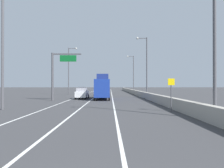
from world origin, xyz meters
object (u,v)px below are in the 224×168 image
lamp_post_right_near (211,26)px  car_silver_2 (103,91)px  lamp_post_right_second (146,63)px  lamp_post_right_third (133,72)px  speed_advisory_sign (171,92)px  lamp_post_left_mid (70,68)px  car_white_0 (82,93)px  car_gray_3 (82,90)px  lamp_post_left_near (5,43)px  box_truck (102,87)px  overhead_sign_gantry (57,70)px  car_black_1 (104,90)px

lamp_post_right_near → car_silver_2: 36.55m
lamp_post_right_second → lamp_post_right_third: (0.29, 24.80, 0.00)m
speed_advisory_sign → lamp_post_left_mid: bearing=116.0°
car_white_0 → lamp_post_right_near: bearing=-61.2°
car_white_0 → car_gray_3: car_gray_3 is taller
lamp_post_left_near → box_truck: 18.44m
car_silver_2 → car_white_0: bearing=-103.1°
car_silver_2 → lamp_post_left_near: bearing=-106.5°
lamp_post_right_second → car_silver_2: (-8.46, 10.25, -5.49)m
overhead_sign_gantry → car_gray_3: overhead_sign_gantry is taller
speed_advisory_sign → lamp_post_right_second: size_ratio=0.26×
car_silver_2 → box_truck: 13.63m
lamp_post_left_mid → box_truck: bearing=-59.4°
lamp_post_left_near → box_truck: size_ratio=1.22×
lamp_post_right_second → lamp_post_right_third: size_ratio=1.00×
lamp_post_right_near → lamp_post_right_third: 49.61m
lamp_post_left_mid → lamp_post_right_near: bearing=-64.8°
overhead_sign_gantry → speed_advisory_sign: overhead_sign_gantry is taller
overhead_sign_gantry → lamp_post_right_second: (15.09, 6.50, 1.80)m
lamp_post_left_near → car_white_0: size_ratio=2.75×
box_truck → lamp_post_right_second: bearing=22.4°
speed_advisory_sign → lamp_post_right_second: (1.22, 20.43, 4.76)m
lamp_post_left_near → lamp_post_left_mid: size_ratio=1.00×
lamp_post_left_near → car_white_0: lamp_post_left_near is taller
lamp_post_right_third → lamp_post_right_second: bearing=-90.7°
overhead_sign_gantry → car_gray_3: bearing=88.1°
speed_advisory_sign → lamp_post_right_third: size_ratio=0.26×
car_black_1 → car_silver_2: car_silver_2 is taller
car_black_1 → car_silver_2: 7.18m
box_truck → lamp_post_left_near: bearing=-120.1°
speed_advisory_sign → lamp_post_left_mid: size_ratio=0.26×
lamp_post_left_near → car_black_1: bearing=76.5°
car_black_1 → lamp_post_right_third: bearing=40.5°
overhead_sign_gantry → car_black_1: size_ratio=1.81×
speed_advisory_sign → lamp_post_right_near: lamp_post_right_near is taller
lamp_post_left_mid → lamp_post_right_second: bearing=-33.5°
overhead_sign_gantry → car_black_1: (6.73, 23.93, -3.71)m
lamp_post_left_mid → car_silver_2: (8.10, -0.71, -5.49)m
lamp_post_right_second → lamp_post_left_mid: bearing=146.5°
speed_advisory_sign → lamp_post_left_mid: 35.26m
box_truck → lamp_post_right_third: bearing=73.4°
speed_advisory_sign → car_white_0: speed_advisory_sign is taller
car_silver_2 → lamp_post_left_mid: bearing=175.0°
box_truck → car_gray_3: bearing=107.1°
speed_advisory_sign → car_white_0: size_ratio=0.72×
overhead_sign_gantry → box_truck: size_ratio=0.79×
lamp_post_left_mid → car_gray_3: 8.42m
car_white_0 → overhead_sign_gantry: bearing=-136.8°
car_white_0 → box_truck: bearing=-1.8°
car_gray_3 → lamp_post_right_near: bearing=-70.7°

